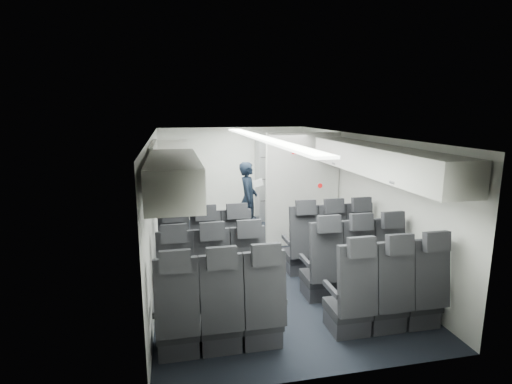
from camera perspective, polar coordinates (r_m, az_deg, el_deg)
name	(u,v)px	position (r m, az deg, el deg)	size (l,w,h in m)	color
cabin_shell	(261,198)	(6.53, 0.74, -0.92)	(3.41, 6.01, 2.16)	black
seat_row_front	(269,251)	(6.23, 1.82, -8.45)	(3.33, 0.56, 1.24)	black
seat_row_mid	(285,274)	(5.43, 4.14, -11.63)	(3.33, 0.56, 1.24)	black
seat_row_rear	(307,306)	(4.65, 7.35, -15.86)	(3.33, 0.56, 1.24)	black
overhead_bin_left_rear	(173,177)	(4.27, -11.71, 2.16)	(0.53, 1.80, 0.40)	white
overhead_bin_left_front_open	(170,166)	(6.02, -12.25, 3.67)	(0.64, 1.70, 0.72)	#9E9E93
overhead_bin_right_rear	(413,169)	(5.12, 21.50, 3.13)	(0.53, 1.80, 0.40)	white
overhead_bin_right_front	(349,153)	(6.63, 13.18, 5.42)	(0.53, 1.70, 0.40)	white
bulkhead_partition	(302,189)	(7.56, 6.65, 0.36)	(1.40, 0.15, 2.13)	silver
galley_unit	(275,179)	(9.38, 2.71, 1.85)	(0.85, 0.52, 1.90)	#939399
boarding_door	(161,194)	(7.93, -13.45, -0.24)	(0.12, 1.27, 1.86)	silver
flight_attendant	(248,199)	(8.08, -1.13, -1.07)	(0.56, 0.37, 1.53)	black
carry_on_bag	(169,160)	(5.94, -12.33, 4.46)	(0.39, 0.27, 0.23)	black
papers	(258,183)	(8.00, 0.26, 1.29)	(0.20, 0.02, 0.14)	white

